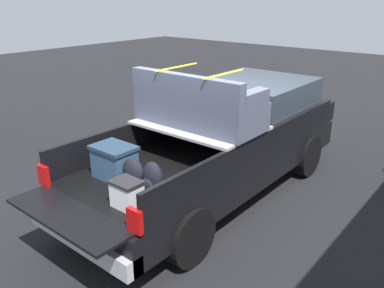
% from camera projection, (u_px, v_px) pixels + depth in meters
% --- Properties ---
extents(ground_plane, '(40.00, 40.00, 0.00)m').
position_uv_depth(ground_plane, '(214.00, 193.00, 6.96)').
color(ground_plane, black).
extents(pickup_truck, '(6.05, 2.06, 2.23)m').
position_uv_depth(pickup_truck, '(226.00, 137.00, 6.87)').
color(pickup_truck, black).
rests_on(pickup_truck, ground_plane).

